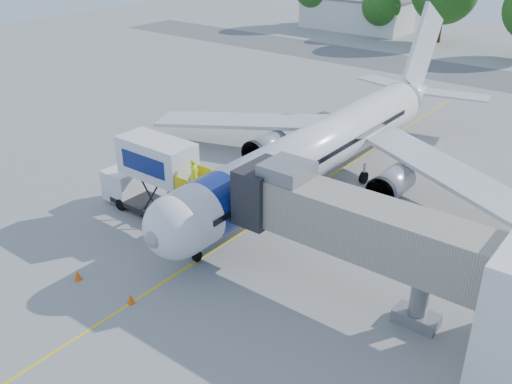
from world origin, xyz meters
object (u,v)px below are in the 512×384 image
Objects in this scene: aircraft at (323,146)px; jet_bridge at (342,221)px; catering_hiloader at (152,177)px; ground_tug at (126,308)px.

aircraft reaches higher than jet_bridge.
aircraft reaches higher than catering_hiloader.
jet_bridge is at bearing 30.16° from ground_tug.
ground_tug is at bearing -129.02° from jet_bridge.
catering_hiloader reaches higher than ground_tug.
jet_bridge reaches higher than ground_tug.
catering_hiloader is (-14.25, -0.00, -1.58)m from jet_bridge.
aircraft is 19.93m from ground_tug.
ground_tug is (7.23, -8.66, -1.96)m from catering_hiloader.
aircraft is at bearing 71.98° from ground_tug.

